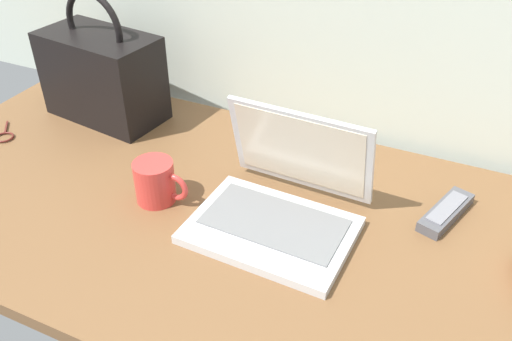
# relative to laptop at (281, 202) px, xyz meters

# --- Properties ---
(desk) EXTENTS (1.60, 0.76, 0.03)m
(desk) POSITION_rel_laptop_xyz_m (-0.09, -0.02, -0.06)
(desk) COLOR brown
(desk) RESTS_ON ground
(laptop) EXTENTS (0.32, 0.28, 0.21)m
(laptop) POSITION_rel_laptop_xyz_m (0.00, 0.00, 0.00)
(laptop) COLOR silver
(laptop) RESTS_ON desk
(coffee_mug) EXTENTS (0.12, 0.08, 0.09)m
(coffee_mug) POSITION_rel_laptop_xyz_m (-0.26, -0.05, -0.00)
(coffee_mug) COLOR red
(coffee_mug) RESTS_ON desk
(remote_control_near) EXTENTS (0.09, 0.17, 0.02)m
(remote_control_near) POSITION_rel_laptop_xyz_m (0.30, 0.15, -0.03)
(remote_control_near) COLOR #4C4C51
(remote_control_near) RESTS_ON desk
(handbag) EXTENTS (0.32, 0.20, 0.33)m
(handbag) POSITION_rel_laptop_xyz_m (-0.58, 0.21, 0.07)
(handbag) COLOR black
(handbag) RESTS_ON desk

